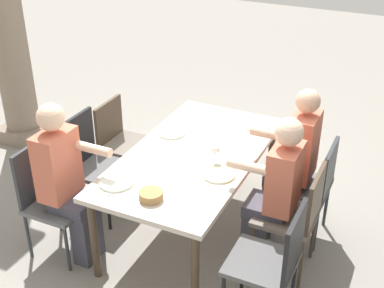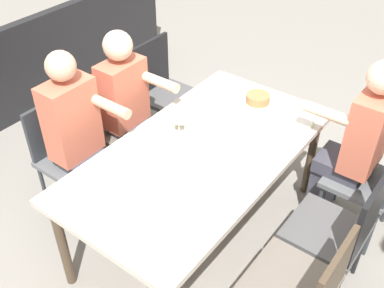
# 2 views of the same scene
# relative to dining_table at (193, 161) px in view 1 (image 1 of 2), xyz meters

# --- Properties ---
(ground_plane) EXTENTS (16.00, 16.00, 0.00)m
(ground_plane) POSITION_rel_dining_table_xyz_m (0.00, 0.00, -0.68)
(ground_plane) COLOR gray
(dining_table) EXTENTS (1.85, 0.99, 0.75)m
(dining_table) POSITION_rel_dining_table_xyz_m (0.00, 0.00, 0.00)
(dining_table) COLOR beige
(dining_table) RESTS_ON ground
(chair_west_north) EXTENTS (0.44, 0.44, 0.93)m
(chair_west_north) POSITION_rel_dining_table_xyz_m (-0.70, 0.92, -0.16)
(chair_west_north) COLOR #5B5E61
(chair_west_north) RESTS_ON ground
(chair_west_south) EXTENTS (0.44, 0.44, 0.94)m
(chair_west_south) POSITION_rel_dining_table_xyz_m (-0.70, -0.92, -0.14)
(chair_west_south) COLOR #4F4F50
(chair_west_south) RESTS_ON ground
(chair_mid_north) EXTENTS (0.44, 0.44, 0.93)m
(chair_mid_north) POSITION_rel_dining_table_xyz_m (-0.13, 0.92, -0.15)
(chair_mid_north) COLOR #4F4F50
(chair_mid_north) RESTS_ON ground
(chair_mid_south) EXTENTS (0.44, 0.44, 0.90)m
(chair_mid_south) POSITION_rel_dining_table_xyz_m (-0.13, -0.91, -0.15)
(chair_mid_south) COLOR #6A6158
(chair_mid_south) RESTS_ON ground
(chair_east_north) EXTENTS (0.44, 0.44, 0.87)m
(chair_east_north) POSITION_rel_dining_table_xyz_m (0.34, 0.91, -0.17)
(chair_east_north) COLOR #6A6158
(chair_east_north) RESTS_ON ground
(chair_east_south) EXTENTS (0.44, 0.44, 0.88)m
(chair_east_south) POSITION_rel_dining_table_xyz_m (0.34, -0.91, -0.16)
(chair_east_south) COLOR #5B5E61
(chair_east_south) RESTS_ON ground
(diner_woman_green) EXTENTS (0.35, 0.49, 1.28)m
(diner_woman_green) POSITION_rel_dining_table_xyz_m (-0.13, -0.73, 0.01)
(diner_woman_green) COLOR #3F3F4C
(diner_woman_green) RESTS_ON ground
(diner_man_white) EXTENTS (0.34, 0.49, 1.32)m
(diner_man_white) POSITION_rel_dining_table_xyz_m (0.34, -0.74, 0.02)
(diner_man_white) COLOR #3F3F4C
(diner_man_white) RESTS_ON ground
(diner_guest_third) EXTENTS (0.35, 0.49, 1.32)m
(diner_guest_third) POSITION_rel_dining_table_xyz_m (-0.70, 0.73, 0.03)
(diner_guest_third) COLOR #3F3F4C
(diner_guest_third) RESTS_ON ground
(stone_column_centre) EXTENTS (0.48, 0.48, 3.08)m
(stone_column_centre) POSITION_rel_dining_table_xyz_m (0.69, 2.46, 0.83)
(stone_column_centre) COLOR gray
(stone_column_centre) RESTS_ON ground
(plate_0) EXTENTS (0.26, 0.26, 0.02)m
(plate_0) POSITION_rel_dining_table_xyz_m (-0.63, 0.32, 0.07)
(plate_0) COLOR white
(plate_0) RESTS_ON dining_table
(fork_0) EXTENTS (0.02, 0.17, 0.01)m
(fork_0) POSITION_rel_dining_table_xyz_m (-0.78, 0.32, 0.07)
(fork_0) COLOR silver
(fork_0) RESTS_ON dining_table
(spoon_0) EXTENTS (0.02, 0.17, 0.01)m
(spoon_0) POSITION_rel_dining_table_xyz_m (-0.48, 0.32, 0.07)
(spoon_0) COLOR silver
(spoon_0) RESTS_ON dining_table
(plate_1) EXTENTS (0.25, 0.25, 0.02)m
(plate_1) POSITION_rel_dining_table_xyz_m (-0.22, -0.31, 0.07)
(plate_1) COLOR silver
(plate_1) RESTS_ON dining_table
(wine_glass_1) EXTENTS (0.07, 0.07, 0.15)m
(wine_glass_1) POSITION_rel_dining_table_xyz_m (-0.05, -0.21, 0.18)
(wine_glass_1) COLOR white
(wine_glass_1) RESTS_ON dining_table
(fork_1) EXTENTS (0.03, 0.17, 0.01)m
(fork_1) POSITION_rel_dining_table_xyz_m (-0.37, -0.31, 0.07)
(fork_1) COLOR silver
(fork_1) RESTS_ON dining_table
(spoon_1) EXTENTS (0.02, 0.17, 0.01)m
(spoon_1) POSITION_rel_dining_table_xyz_m (-0.07, -0.31, 0.07)
(spoon_1) COLOR silver
(spoon_1) RESTS_ON dining_table
(plate_2) EXTENTS (0.23, 0.23, 0.02)m
(plate_2) POSITION_rel_dining_table_xyz_m (0.23, 0.31, 0.07)
(plate_2) COLOR white
(plate_2) RESTS_ON dining_table
(fork_2) EXTENTS (0.02, 0.17, 0.01)m
(fork_2) POSITION_rel_dining_table_xyz_m (0.08, 0.31, 0.07)
(fork_2) COLOR silver
(fork_2) RESTS_ON dining_table
(spoon_2) EXTENTS (0.02, 0.17, 0.01)m
(spoon_2) POSITION_rel_dining_table_xyz_m (0.38, 0.31, 0.07)
(spoon_2) COLOR silver
(spoon_2) RESTS_ON dining_table
(plate_3) EXTENTS (0.24, 0.24, 0.02)m
(plate_3) POSITION_rel_dining_table_xyz_m (0.67, -0.30, 0.07)
(plate_3) COLOR white
(plate_3) RESTS_ON dining_table
(fork_3) EXTENTS (0.02, 0.17, 0.01)m
(fork_3) POSITION_rel_dining_table_xyz_m (0.52, -0.30, 0.07)
(fork_3) COLOR silver
(fork_3) RESTS_ON dining_table
(spoon_3) EXTENTS (0.02, 0.17, 0.01)m
(spoon_3) POSITION_rel_dining_table_xyz_m (0.82, -0.30, 0.07)
(spoon_3) COLOR silver
(spoon_3) RESTS_ON dining_table
(bread_basket) EXTENTS (0.17, 0.17, 0.06)m
(bread_basket) POSITION_rel_dining_table_xyz_m (-0.70, -0.01, 0.10)
(bread_basket) COLOR #9E7547
(bread_basket) RESTS_ON dining_table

